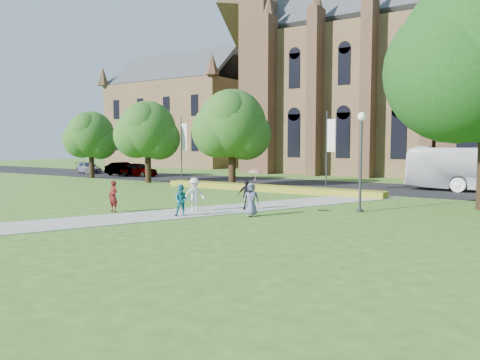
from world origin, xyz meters
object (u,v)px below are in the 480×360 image
Objects in this scene: streetlamp at (361,150)px; car_2 at (89,168)px; pedestrian_0 at (113,196)px; car_1 at (123,169)px; car_0 at (138,169)px.

car_2 is (-37.86, 13.27, -2.62)m from streetlamp.
streetlamp is at bearing 34.56° from pedestrian_0.
car_1 reaches higher than car_2.
pedestrian_0 is at bearing -137.52° from car_0.
car_0 reaches higher than car_2.
car_1 is at bearing 90.24° from car_0.
car_2 is 33.98m from pedestrian_0.
pedestrian_0 is (18.13, -19.88, 0.08)m from car_0.
streetlamp reaches higher than car_0.
streetlamp reaches higher than pedestrian_0.
streetlamp reaches higher than car_2.
car_2 is 2.74× the size of pedestrian_0.
pedestrian_0 is at bearing -132.51° from car_1.
car_0 is 0.99× the size of car_2.
car_0 is at bearing -76.61° from car_2.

